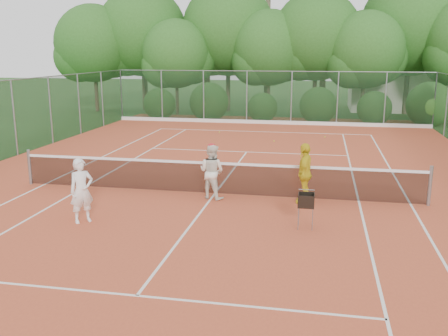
{
  "coord_description": "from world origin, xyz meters",
  "views": [
    {
      "loc": [
        2.95,
        -13.78,
        4.09
      ],
      "look_at": [
        0.51,
        -1.2,
        1.1
      ],
      "focal_mm": 40.0,
      "sensor_mm": 36.0,
      "label": 1
    }
  ],
  "objects_px": {
    "player_center_grp": "(212,171)",
    "player_yellow": "(305,173)",
    "ball_hopper": "(306,201)",
    "player_white": "(82,191)"
  },
  "relations": [
    {
      "from": "player_center_grp",
      "to": "ball_hopper",
      "type": "height_order",
      "value": "player_center_grp"
    },
    {
      "from": "player_white",
      "to": "player_center_grp",
      "type": "xyz_separation_m",
      "value": [
        2.66,
        2.59,
        -0.01
      ]
    },
    {
      "from": "player_yellow",
      "to": "ball_hopper",
      "type": "height_order",
      "value": "player_yellow"
    },
    {
      "from": "player_white",
      "to": "ball_hopper",
      "type": "xyz_separation_m",
      "value": [
        5.36,
        0.6,
        -0.13
      ]
    },
    {
      "from": "ball_hopper",
      "to": "player_center_grp",
      "type": "bearing_deg",
      "value": 126.66
    },
    {
      "from": "player_center_grp",
      "to": "ball_hopper",
      "type": "distance_m",
      "value": 3.36
    },
    {
      "from": "player_center_grp",
      "to": "player_yellow",
      "type": "distance_m",
      "value": 2.59
    },
    {
      "from": "player_white",
      "to": "player_center_grp",
      "type": "height_order",
      "value": "player_center_grp"
    },
    {
      "from": "player_center_grp",
      "to": "player_yellow",
      "type": "xyz_separation_m",
      "value": [
        2.59,
        0.06,
        0.05
      ]
    },
    {
      "from": "player_white",
      "to": "player_yellow",
      "type": "relative_size",
      "value": 0.95
    }
  ]
}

